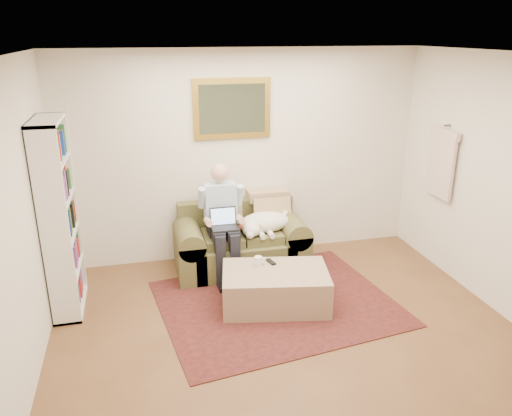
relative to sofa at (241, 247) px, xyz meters
name	(u,v)px	position (x,y,z in m)	size (l,w,h in m)	color
room_shell	(298,215)	(0.14, -1.71, 1.03)	(4.51, 5.00, 2.61)	brown
rug	(277,303)	(0.19, -0.95, -0.27)	(2.42, 1.94, 0.01)	black
sofa	(241,247)	(0.00, 0.00, 0.00)	(1.58, 0.80, 0.95)	brown
seated_man	(223,223)	(-0.24, -0.15, 0.39)	(0.52, 0.74, 1.33)	#8CACD8
laptop	(224,222)	(-0.24, -0.21, 0.42)	(0.31, 0.24, 0.22)	black
sleeping_dog	(265,222)	(0.28, -0.08, 0.33)	(0.65, 0.41, 0.24)	white
ottoman	(275,288)	(0.16, -0.98, -0.07)	(1.10, 0.70, 0.40)	tan
coffee_mug	(258,261)	(0.02, -0.80, 0.18)	(0.08, 0.08, 0.10)	white
tv_remote	(271,262)	(0.17, -0.77, 0.14)	(0.05, 0.15, 0.02)	black
bookshelf	(59,218)	(-1.96, -0.46, 0.73)	(0.28, 0.80, 2.00)	white
wall_mirror	(232,109)	(0.00, 0.41, 1.63)	(0.94, 0.04, 0.72)	gold
hanging_shirt	(442,159)	(2.33, -0.46, 1.08)	(0.06, 0.52, 0.90)	beige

